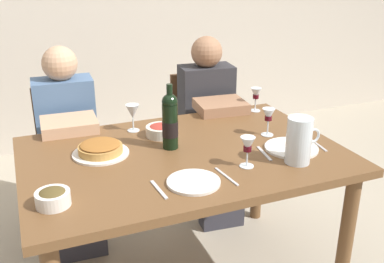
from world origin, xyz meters
TOP-DOWN VIEW (x-y plane):
  - dining_table at (0.00, 0.00)m, footprint 1.50×1.00m
  - wine_bottle at (-0.04, 0.07)m, footprint 0.08×0.08m
  - water_pitcher at (0.44, -0.29)m, footprint 0.17×0.11m
  - baked_tart at (-0.37, 0.12)m, footprint 0.27×0.27m
  - salad_bowl at (-0.04, 0.24)m, footprint 0.15×0.15m
  - olive_bowl at (-0.63, -0.27)m, footprint 0.13×0.13m
  - wine_glass_left_diner at (0.48, 0.04)m, footprint 0.07×0.07m
  - wine_glass_right_diner at (0.20, -0.25)m, footprint 0.07×0.07m
  - wine_glass_centre at (0.61, 0.40)m, footprint 0.06×0.06m
  - wine_glass_spare at (-0.15, 0.36)m, footprint 0.07×0.07m
  - dinner_plate_left_setting at (-0.07, -0.30)m, footprint 0.22×0.22m
  - dinner_plate_right_setting at (0.49, -0.16)m, footprint 0.26×0.26m
  - fork_left_setting at (-0.22, -0.30)m, footprint 0.02×0.16m
  - knife_left_setting at (0.08, -0.30)m, footprint 0.03×0.18m
  - knife_right_setting at (0.64, -0.16)m, footprint 0.03×0.18m
  - spoon_right_setting at (0.34, -0.16)m, footprint 0.04×0.16m
  - chair_left at (-0.45, 0.90)m, footprint 0.42×0.42m
  - diner_left at (-0.46, 0.66)m, footprint 0.35×0.51m
  - chair_right at (0.46, 0.88)m, footprint 0.44×0.44m
  - diner_right at (0.44, 0.64)m, footprint 0.37×0.53m

SIDE VIEW (x-z plane):
  - chair_left at x=-0.45m, z-range 0.06..0.93m
  - chair_right at x=0.46m, z-range 0.06..0.93m
  - diner_left at x=-0.46m, z-range 0.04..1.20m
  - diner_right at x=0.44m, z-range 0.04..1.20m
  - dining_table at x=0.00m, z-range 0.29..1.05m
  - fork_left_setting at x=-0.22m, z-range 0.76..0.76m
  - knife_left_setting at x=0.08m, z-range 0.76..0.76m
  - knife_right_setting at x=0.64m, z-range 0.76..0.76m
  - spoon_right_setting at x=0.34m, z-range 0.76..0.76m
  - dinner_plate_left_setting at x=-0.07m, z-range 0.76..0.77m
  - dinner_plate_right_setting at x=0.49m, z-range 0.76..0.77m
  - baked_tart at x=-0.37m, z-range 0.76..0.82m
  - salad_bowl at x=-0.04m, z-range 0.76..0.82m
  - olive_bowl at x=-0.63m, z-range 0.76..0.83m
  - water_pitcher at x=0.44m, z-range 0.75..0.96m
  - wine_glass_right_diner at x=0.20m, z-range 0.79..0.93m
  - wine_glass_centre at x=0.61m, z-range 0.79..0.93m
  - wine_glass_spare at x=-0.15m, z-range 0.79..0.94m
  - wine_glass_left_diner at x=0.48m, z-range 0.79..0.94m
  - wine_bottle at x=-0.04m, z-range 0.74..1.06m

